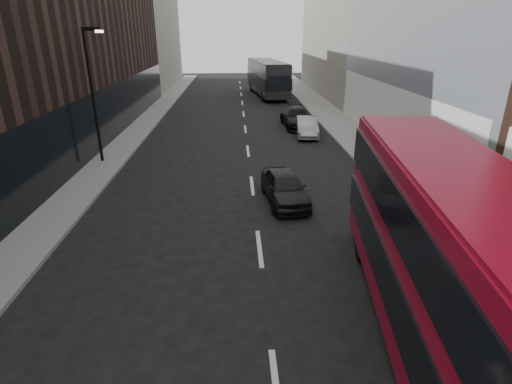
{
  "coord_description": "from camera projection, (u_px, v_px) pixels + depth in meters",
  "views": [
    {
      "loc": [
        -0.74,
        -3.99,
        6.95
      ],
      "look_at": [
        -0.17,
        7.0,
        2.5
      ],
      "focal_mm": 28.0,
      "sensor_mm": 36.0,
      "label": 1
    }
  ],
  "objects": [
    {
      "name": "street_lamp",
      "position": [
        93.0,
        88.0,
        21.04
      ],
      "size": [
        1.06,
        0.22,
        7.0
      ],
      "color": "black",
      "rests_on": "sidewalk_left"
    },
    {
      "name": "car_b",
      "position": [
        307.0,
        127.0,
        28.25
      ],
      "size": [
        1.76,
        4.15,
        1.33
      ],
      "primitive_type": "imported",
      "rotation": [
        0.0,
        0.0,
        -0.09
      ],
      "color": "#94969C",
      "rests_on": "ground"
    },
    {
      "name": "sidewalk_right",
      "position": [
        346.0,
        130.0,
        29.81
      ],
      "size": [
        3.0,
        80.0,
        0.15
      ],
      "primitive_type": "cube",
      "color": "slate",
      "rests_on": "ground"
    },
    {
      "name": "red_bus",
      "position": [
        445.0,
        249.0,
        8.89
      ],
      "size": [
        4.02,
        11.09,
        4.4
      ],
      "rotation": [
        0.0,
        0.0,
        -0.14
      ],
      "color": "maroon",
      "rests_on": "ground"
    },
    {
      "name": "car_c",
      "position": [
        297.0,
        117.0,
        30.92
      ],
      "size": [
        2.26,
        5.09,
        1.45
      ],
      "primitive_type": "imported",
      "rotation": [
        0.0,
        0.0,
        0.04
      ],
      "color": "black",
      "rests_on": "ground"
    },
    {
      "name": "car_a",
      "position": [
        285.0,
        187.0,
        17.25
      ],
      "size": [
        2.06,
        4.21,
        1.38
      ],
      "primitive_type": "imported",
      "rotation": [
        0.0,
        0.0,
        0.11
      ],
      "color": "black",
      "rests_on": "ground"
    },
    {
      "name": "building_victorian",
      "position": [
        343.0,
        5.0,
        44.0
      ],
      "size": [
        6.5,
        24.0,
        21.0
      ],
      "color": "slate",
      "rests_on": "ground"
    },
    {
      "name": "sidewalk_left",
      "position": [
        136.0,
        133.0,
        29.07
      ],
      "size": [
        2.0,
        80.0,
        0.15
      ],
      "primitive_type": "cube",
      "color": "slate",
      "rests_on": "ground"
    },
    {
      "name": "building_left_mid",
      "position": [
        95.0,
        30.0,
        30.94
      ],
      "size": [
        5.0,
        24.0,
        14.0
      ],
      "primitive_type": "cube",
      "color": "black",
      "rests_on": "ground"
    },
    {
      "name": "grey_bus",
      "position": [
        267.0,
        77.0,
        45.46
      ],
      "size": [
        4.19,
        12.16,
        3.86
      ],
      "rotation": [
        0.0,
        0.0,
        0.12
      ],
      "color": "black",
      "rests_on": "ground"
    },
    {
      "name": "building_left_far",
      "position": [
        150.0,
        35.0,
        51.49
      ],
      "size": [
        5.0,
        20.0,
        13.0
      ],
      "primitive_type": "cube",
      "color": "slate",
      "rests_on": "ground"
    }
  ]
}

